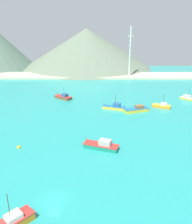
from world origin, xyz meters
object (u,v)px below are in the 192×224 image
fishing_boat_4 (9,224)px  buoy_1 (19,147)px  fishing_boat_8 (162,106)px  fishing_boat_6 (102,145)px  fishing_boat_1 (137,109)px  fishing_boat_0 (63,97)px  fishing_boat_2 (189,98)px  fishing_boat_7 (114,107)px  radio_tower (130,52)px

fishing_boat_4 → buoy_1: (-7.19, 27.99, -0.71)m
fishing_boat_8 → fishing_boat_6: bearing=-125.8°
fishing_boat_1 → fishing_boat_0: bearing=151.0°
fishing_boat_6 → fishing_boat_1: bearing=64.7°
fishing_boat_0 → fishing_boat_8: bearing=-16.3°
fishing_boat_8 → fishing_boat_4: bearing=-123.3°
fishing_boat_1 → buoy_1: size_ratio=10.02×
fishing_boat_0 → fishing_boat_2: bearing=-1.3°
fishing_boat_4 → fishing_boat_8: bearing=56.7°
fishing_boat_2 → fishing_boat_4: bearing=-127.3°
fishing_boat_0 → fishing_boat_2: 58.01m
fishing_boat_4 → fishing_boat_6: bearing=60.1°
fishing_boat_7 → fishing_boat_1: bearing=-17.2°
radio_tower → fishing_boat_1: bearing=-94.4°
fishing_boat_1 → fishing_boat_8: 12.24m
fishing_boat_1 → fishing_boat_8: size_ratio=1.31×
fishing_boat_7 → fishing_boat_0: bearing=147.1°
fishing_boat_4 → radio_tower: radio_tower is taller
fishing_boat_8 → buoy_1: bearing=-144.1°
fishing_boat_4 → fishing_boat_1: bearing=62.5°
fishing_boat_0 → fishing_boat_8: 44.59m
fishing_boat_0 → buoy_1: bearing=-97.1°
fishing_boat_0 → fishing_boat_8: (42.79, -12.55, -0.11)m
fishing_boat_2 → buoy_1: bearing=-144.0°
fishing_boat_1 → radio_tower: 69.05m
fishing_boat_8 → buoy_1: fishing_boat_8 is taller
fishing_boat_8 → radio_tower: radio_tower is taller
fishing_boat_1 → fishing_boat_4: size_ratio=1.24×
fishing_boat_2 → fishing_boat_7: fishing_boat_7 is taller
buoy_1 → radio_tower: 107.59m
fishing_boat_4 → fishing_boat_8: (41.59, 63.26, -0.11)m
fishing_boat_4 → buoy_1: fishing_boat_4 is taller
fishing_boat_7 → fishing_boat_8: (19.96, 2.24, -0.17)m
fishing_boat_1 → fishing_boat_6: bearing=-115.3°
fishing_boat_7 → buoy_1: 43.84m
fishing_boat_1 → fishing_boat_4: 65.74m
fishing_boat_4 → fishing_boat_7: (21.62, 61.01, 0.06)m
fishing_boat_1 → fishing_boat_2: 30.99m
fishing_boat_0 → radio_tower: bearing=53.5°
fishing_boat_0 → buoy_1: fishing_boat_0 is taller
fishing_boat_7 → radio_tower: bearing=77.8°
fishing_boat_7 → fishing_boat_8: 20.09m
fishing_boat_6 → fishing_boat_8: size_ratio=1.28×
fishing_boat_7 → buoy_1: bearing=-131.1°
fishing_boat_2 → radio_tower: bearing=112.7°
fishing_boat_6 → fishing_boat_7: (5.68, 33.28, -0.02)m
fishing_boat_2 → fishing_boat_7: 37.68m
fishing_boat_1 → buoy_1: (-37.59, -30.31, -0.73)m
fishing_boat_1 → fishing_boat_2: (26.39, 16.23, -0.12)m
fishing_boat_4 → fishing_boat_8: size_ratio=1.05×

